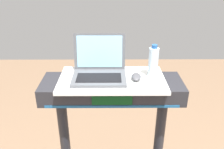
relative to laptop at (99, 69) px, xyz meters
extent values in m
cube|color=#28282D|center=(0.08, -0.03, -0.13)|extent=(0.90, 0.28, 0.11)
cube|color=#0C3F19|center=(0.08, -0.17, -0.13)|extent=(0.24, 0.01, 0.06)
cube|color=#1E598C|center=(0.08, -0.17, -0.17)|extent=(0.81, 0.00, 0.02)
cube|color=white|center=(0.08, -0.03, -0.06)|extent=(0.67, 0.37, 0.02)
cube|color=#515459|center=(0.00, -0.04, -0.04)|extent=(0.33, 0.24, 0.02)
cube|color=black|center=(0.00, -0.06, -0.03)|extent=(0.27, 0.13, 0.00)
cube|color=#515459|center=(0.00, 0.09, 0.08)|extent=(0.33, 0.05, 0.23)
cube|color=#8CCCF2|center=(0.00, 0.09, 0.08)|extent=(0.29, 0.04, 0.20)
ellipsoid|color=#4C4C51|center=(0.23, -0.05, -0.03)|extent=(0.07, 0.11, 0.03)
cylinder|color=silver|center=(0.34, 0.00, 0.04)|extent=(0.06, 0.06, 0.19)
cylinder|color=#2659A5|center=(0.34, 0.00, 0.15)|extent=(0.03, 0.03, 0.02)
camera|label=1|loc=(0.07, -1.37, 0.62)|focal=38.04mm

